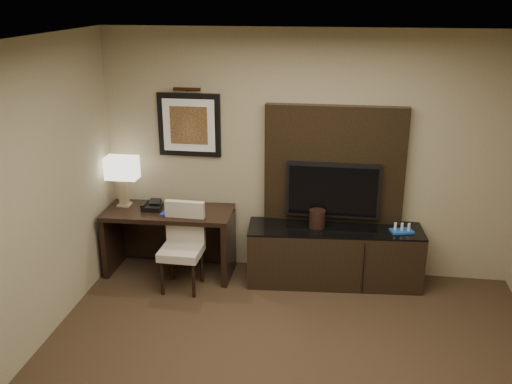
% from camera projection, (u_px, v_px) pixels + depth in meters
% --- Properties ---
extents(ceiling, '(4.50, 5.00, 0.01)m').
position_uv_depth(ceiling, '(286.00, 52.00, 3.42)').
color(ceiling, silver).
rests_on(ceiling, wall_back).
extents(wall_back, '(4.50, 0.01, 2.70)m').
position_uv_depth(wall_back, '(307.00, 156.00, 6.20)').
color(wall_back, gray).
rests_on(wall_back, floor).
extents(desk, '(1.43, 0.66, 0.75)m').
position_uv_depth(desk, '(170.00, 242.00, 6.41)').
color(desk, black).
rests_on(desk, floor).
extents(credenza, '(1.90, 0.66, 0.64)m').
position_uv_depth(credenza, '(334.00, 255.00, 6.22)').
color(credenza, black).
rests_on(credenza, floor).
extents(tv_wall_panel, '(1.50, 0.12, 1.30)m').
position_uv_depth(tv_wall_panel, '(334.00, 165.00, 6.13)').
color(tv_wall_panel, black).
rests_on(tv_wall_panel, wall_back).
extents(tv, '(1.00, 0.08, 0.60)m').
position_uv_depth(tv, '(333.00, 190.00, 6.12)').
color(tv, black).
rests_on(tv, tv_wall_panel).
extents(artwork, '(0.70, 0.04, 0.70)m').
position_uv_depth(artwork, '(189.00, 125.00, 6.26)').
color(artwork, black).
rests_on(artwork, wall_back).
extents(picture_light, '(0.04, 0.04, 0.30)m').
position_uv_depth(picture_light, '(187.00, 89.00, 6.10)').
color(picture_light, '#3D2213').
rests_on(picture_light, wall_back).
extents(desk_chair, '(0.43, 0.50, 0.89)m').
position_uv_depth(desk_chair, '(181.00, 251.00, 6.03)').
color(desk_chair, '#C1B5A1').
rests_on(desk_chair, floor).
extents(table_lamp, '(0.37, 0.27, 0.55)m').
position_uv_depth(table_lamp, '(123.00, 182.00, 6.34)').
color(table_lamp, '#937D5B').
rests_on(table_lamp, desk).
extents(desk_phone, '(0.22, 0.20, 0.10)m').
position_uv_depth(desk_phone, '(152.00, 205.00, 6.30)').
color(desk_phone, black).
rests_on(desk_phone, desk).
extents(blue_folder, '(0.25, 0.31, 0.02)m').
position_uv_depth(blue_folder, '(174.00, 211.00, 6.24)').
color(blue_folder, '#1B2CAF').
rests_on(blue_folder, desk).
extents(book, '(0.18, 0.04, 0.24)m').
position_uv_depth(book, '(175.00, 201.00, 6.23)').
color(book, '#A0917D').
rests_on(book, desk).
extents(ice_bucket, '(0.19, 0.19, 0.19)m').
position_uv_depth(ice_bucket, '(317.00, 219.00, 6.10)').
color(ice_bucket, black).
rests_on(ice_bucket, credenza).
extents(minibar_tray, '(0.26, 0.20, 0.08)m').
position_uv_depth(minibar_tray, '(402.00, 228.00, 6.00)').
color(minibar_tray, '#1B51B4').
rests_on(minibar_tray, credenza).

